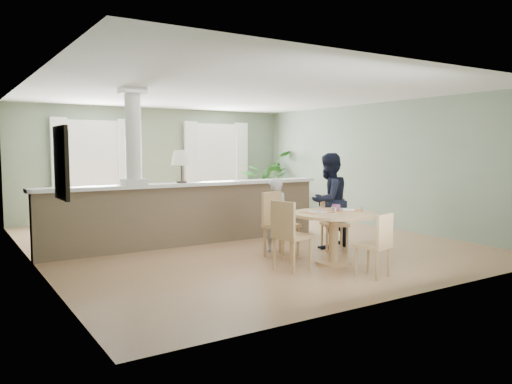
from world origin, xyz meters
TOP-DOWN VIEW (x-y plane):
  - ground at (0.00, 0.00)m, footprint 8.00×8.00m
  - room_shell at (-0.03, 0.63)m, footprint 7.02×8.02m
  - pony_wall at (-0.99, 0.20)m, footprint 5.32×0.38m
  - sofa at (-1.00, 2.00)m, footprint 3.16×1.49m
  - houseplant at (2.66, 3.14)m, footprint 1.94×1.96m
  - dining_table at (0.29, -2.27)m, footprint 1.26×1.26m
  - chair_far_boy at (-0.11, -1.38)m, footprint 0.56×0.56m
  - chair_far_man at (0.97, -1.48)m, footprint 0.56×0.56m
  - chair_near at (0.24, -3.19)m, footprint 0.47×0.47m
  - chair_side at (-0.53, -2.25)m, footprint 0.53×0.53m
  - child_person at (0.04, -1.09)m, footprint 0.50×0.38m
  - man_person at (1.00, -1.33)m, footprint 0.90×0.77m

SIDE VIEW (x-z plane):
  - ground at x=0.00m, z-range 0.00..0.00m
  - sofa at x=-1.00m, z-range 0.00..0.89m
  - chair_near at x=0.24m, z-range 0.04..0.90m
  - chair_far_man at x=0.97m, z-range 0.05..0.98m
  - chair_side at x=-0.53m, z-range 0.05..1.04m
  - chair_far_boy at x=-0.11m, z-range 0.05..1.07m
  - dining_table at x=0.29m, z-range 0.18..1.04m
  - child_person at x=0.04m, z-range 0.00..1.23m
  - pony_wall at x=-0.99m, z-range -0.64..2.06m
  - man_person at x=1.00m, z-range 0.00..1.63m
  - houseplant at x=2.66m, z-range 0.00..1.65m
  - room_shell at x=-0.03m, z-range 0.46..3.17m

